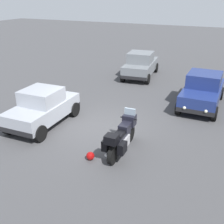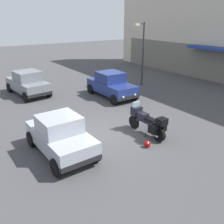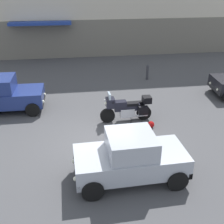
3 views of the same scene
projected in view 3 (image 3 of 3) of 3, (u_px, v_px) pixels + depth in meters
ground_plane at (99, 141)px, 10.84m from camera, size 80.00×80.00×0.00m
motorcycle at (127, 108)px, 12.13m from camera, size 2.26×0.77×1.36m
helmet at (151, 124)px, 11.79m from camera, size 0.28×0.28×0.28m
car_hatchback_near at (0, 95)px, 12.99m from camera, size 3.89×1.80×1.64m
car_compact_side at (130, 157)px, 8.56m from camera, size 3.51×1.78×1.56m
bollard_curbside at (147, 72)px, 17.16m from camera, size 0.16×0.16×0.93m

